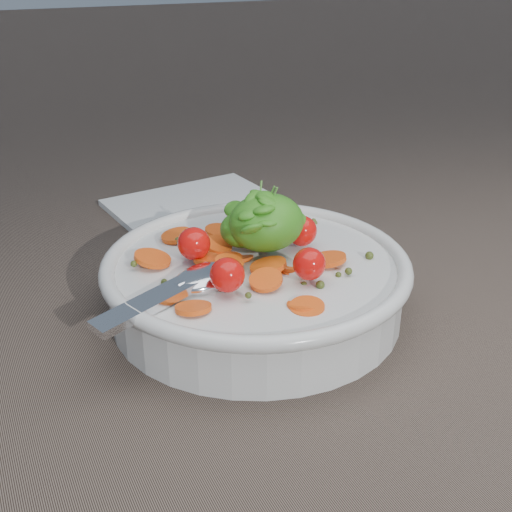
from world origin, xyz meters
name	(u,v)px	position (x,y,z in m)	size (l,w,h in m)	color
ground	(248,315)	(0.00, 0.00, 0.00)	(6.00, 6.00, 0.00)	brown
bowl	(256,280)	(0.01, 0.00, 0.03)	(0.26, 0.24, 0.10)	silver
napkin	(201,209)	(0.05, 0.23, 0.00)	(0.18, 0.16, 0.01)	white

